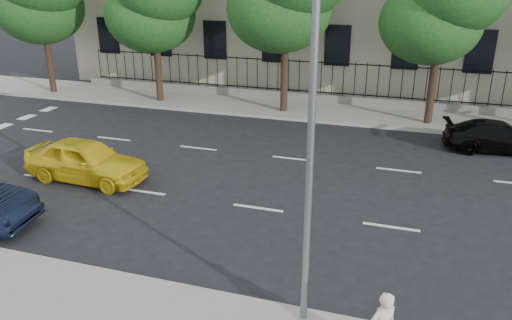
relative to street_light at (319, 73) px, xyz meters
The scene contains 7 objects.
ground 5.99m from the street_light, 144.73° to the left, with size 120.00×120.00×0.00m, color black.
far_sidewalk 16.75m from the street_light, 99.01° to the left, with size 60.00×4.00×0.15m, color gray.
lane_markings 8.67m from the street_light, 110.98° to the left, with size 49.60×4.62×0.01m, color silver, non-canonical shape.
iron_fence 18.21m from the street_light, 98.14° to the left, with size 30.00×0.50×2.20m.
street_light is the anchor object (origin of this frame).
yellow_taxi 10.88m from the street_light, 152.68° to the left, with size 1.73×4.31×1.47m, color yellow.
black_sedan 13.95m from the street_light, 67.00° to the left, with size 1.71×4.21×1.22m, color black.
Camera 1 is at (4.14, -10.71, 6.92)m, focal length 35.00 mm.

